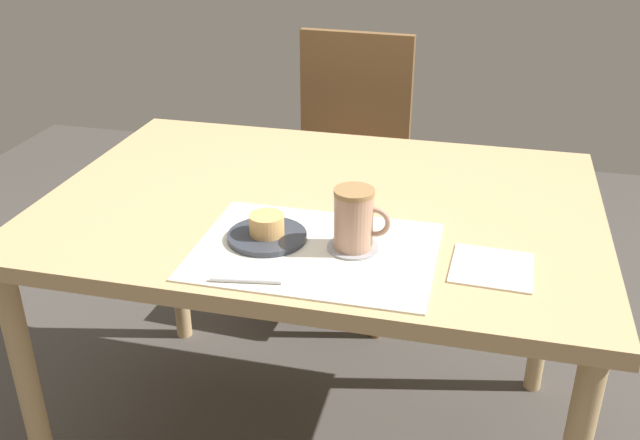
{
  "coord_description": "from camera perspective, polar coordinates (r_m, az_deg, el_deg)",
  "views": [
    {
      "loc": [
        0.34,
        -1.42,
        1.41
      ],
      "look_at": [
        0.05,
        -0.2,
        0.78
      ],
      "focal_mm": 40.0,
      "sensor_mm": 36.0,
      "label": 1
    }
  ],
  "objects": [
    {
      "name": "wooden_chair",
      "position": [
        2.44,
        2.11,
        4.49
      ],
      "size": [
        0.44,
        0.44,
        0.92
      ],
      "rotation": [
        0.0,
        0.0,
        3.09
      ],
      "color": "brown",
      "rests_on": "ground_plane"
    },
    {
      "name": "paper_napkin",
      "position": [
        1.37,
        13.59,
        -3.72
      ],
      "size": [
        0.16,
        0.16,
        0.0
      ],
      "primitive_type": "cube",
      "rotation": [
        0.0,
        0.0,
        -0.04
      ],
      "color": "silver",
      "rests_on": "dining_table"
    },
    {
      "name": "coffee_mug",
      "position": [
        1.37,
        2.8,
        0.12
      ],
      "size": [
        0.11,
        0.08,
        0.12
      ],
      "color": "tan",
      "rests_on": "coffee_coaster"
    },
    {
      "name": "dining_table",
      "position": [
        1.64,
        0.07,
        -0.65
      ],
      "size": [
        1.24,
        0.88,
        0.73
      ],
      "color": "tan",
      "rests_on": "ground_plane"
    },
    {
      "name": "pastry",
      "position": [
        1.42,
        -4.29,
        -0.35
      ],
      "size": [
        0.07,
        0.07,
        0.04
      ],
      "primitive_type": "cylinder",
      "color": "#E0A860",
      "rests_on": "pastry_plate"
    },
    {
      "name": "pastry_plate",
      "position": [
        1.43,
        -4.25,
        -1.31
      ],
      "size": [
        0.16,
        0.16,
        0.01
      ],
      "primitive_type": "cylinder",
      "color": "#333842",
      "rests_on": "placemat"
    },
    {
      "name": "coffee_coaster",
      "position": [
        1.4,
        2.65,
        -2.2
      ],
      "size": [
        0.1,
        0.1,
        0.0
      ],
      "primitive_type": "cylinder",
      "color": "#99999E",
      "rests_on": "placemat"
    },
    {
      "name": "placemat",
      "position": [
        1.39,
        -0.39,
        -2.48
      ],
      "size": [
        0.47,
        0.34,
        0.0
      ],
      "primitive_type": "cube",
      "color": "silver",
      "rests_on": "dining_table"
    },
    {
      "name": "teaspoon",
      "position": [
        1.29,
        -5.97,
        -4.83
      ],
      "size": [
        0.13,
        0.03,
        0.01
      ],
      "primitive_type": "cylinder",
      "rotation": [
        0.0,
        1.57,
        0.16
      ],
      "color": "silver",
      "rests_on": "placemat"
    }
  ]
}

